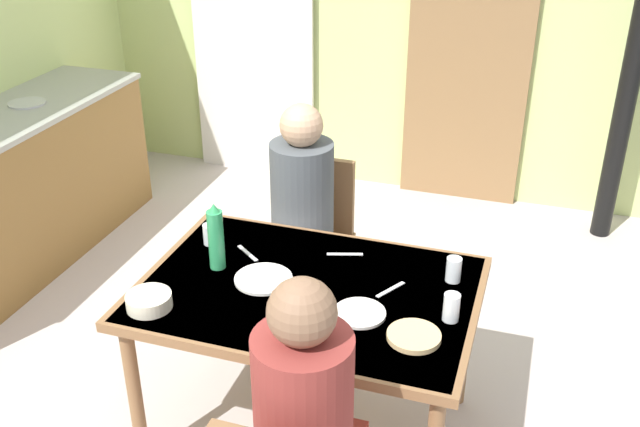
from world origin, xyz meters
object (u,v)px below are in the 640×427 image
(dining_table, at_px, (308,304))
(kitchen_counter, at_px, (6,196))
(person_near_diner, at_px, (305,403))
(water_bottle_green_near, at_px, (216,238))
(person_far_diner, at_px, (301,194))
(chair_far_diner, at_px, (311,233))
(serving_bowl_center, at_px, (149,301))

(dining_table, bearing_deg, kitchen_counter, 159.92)
(person_near_diner, bearing_deg, water_bottle_green_near, 131.26)
(person_near_diner, relative_size, person_far_diner, 1.00)
(chair_far_diner, height_order, water_bottle_green_near, water_bottle_green_near)
(person_far_diner, bearing_deg, dining_table, 111.44)
(person_near_diner, bearing_deg, kitchen_counter, 148.15)
(kitchen_counter, distance_m, person_far_diner, 1.85)
(kitchen_counter, bearing_deg, serving_bowl_center, -34.23)
(dining_table, distance_m, water_bottle_green_near, 0.45)
(chair_far_diner, distance_m, water_bottle_green_near, 0.87)
(dining_table, height_order, person_near_diner, person_near_diner)
(person_far_diner, bearing_deg, serving_bowl_center, 75.51)
(person_near_diner, relative_size, serving_bowl_center, 4.53)
(dining_table, bearing_deg, person_near_diner, -71.79)
(water_bottle_green_near, relative_size, serving_bowl_center, 1.68)
(chair_far_diner, relative_size, person_far_diner, 1.13)
(serving_bowl_center, bearing_deg, dining_table, 30.67)
(kitchen_counter, relative_size, chair_far_diner, 2.42)
(dining_table, distance_m, chair_far_diner, 0.86)
(chair_far_diner, distance_m, person_near_diner, 1.58)
(dining_table, relative_size, person_far_diner, 1.69)
(dining_table, height_order, serving_bowl_center, serving_bowl_center)
(person_near_diner, bearing_deg, person_far_diner, 109.84)
(kitchen_counter, distance_m, person_near_diner, 2.73)
(person_near_diner, height_order, water_bottle_green_near, person_near_diner)
(person_far_diner, bearing_deg, chair_far_diner, -90.00)
(dining_table, relative_size, serving_bowl_center, 7.66)
(kitchen_counter, distance_m, chair_far_diner, 1.82)
(serving_bowl_center, bearing_deg, person_near_diner, -26.35)
(water_bottle_green_near, bearing_deg, person_near_diner, -48.74)
(chair_far_diner, relative_size, water_bottle_green_near, 3.04)
(person_far_diner, height_order, water_bottle_green_near, person_far_diner)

